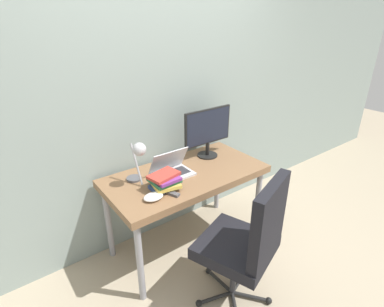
# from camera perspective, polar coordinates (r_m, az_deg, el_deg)

# --- Properties ---
(ground_plane) EXTENTS (12.00, 12.00, 0.00)m
(ground_plane) POSITION_cam_1_polar(r_m,az_deg,el_deg) (2.76, 3.47, -20.53)
(ground_plane) COLOR tan
(wall_back) EXTENTS (8.00, 0.05, 2.60)m
(wall_back) POSITION_cam_1_polar(r_m,az_deg,el_deg) (2.64, -6.53, 10.17)
(wall_back) COLOR gray
(wall_back) RESTS_ON ground_plane
(desk) EXTENTS (1.35, 0.69, 0.76)m
(desk) POSITION_cam_1_polar(r_m,az_deg,el_deg) (2.55, -1.13, -5.11)
(desk) COLOR brown
(desk) RESTS_ON ground_plane
(laptop) EXTENTS (0.33, 0.22, 0.21)m
(laptop) POSITION_cam_1_polar(r_m,az_deg,el_deg) (2.47, -3.96, -3.11)
(laptop) COLOR silver
(laptop) RESTS_ON desk
(monitor) EXTENTS (0.50, 0.19, 0.45)m
(monitor) POSITION_cam_1_polar(r_m,az_deg,el_deg) (2.72, 3.02, 4.56)
(monitor) COLOR black
(monitor) RESTS_ON desk
(desk_lamp) EXTENTS (0.12, 0.25, 0.36)m
(desk_lamp) POSITION_cam_1_polar(r_m,az_deg,el_deg) (2.26, -10.22, -0.43)
(desk_lamp) COLOR #4C4C51
(desk_lamp) RESTS_ON desk
(office_chair) EXTENTS (0.62, 0.62, 1.05)m
(office_chair) POSITION_cam_1_polar(r_m,az_deg,el_deg) (2.13, 10.68, -15.78)
(office_chair) COLOR black
(office_chair) RESTS_ON ground_plane
(book_stack) EXTENTS (0.25, 0.23, 0.13)m
(book_stack) POSITION_cam_1_polar(r_m,az_deg,el_deg) (2.27, -5.21, -5.24)
(book_stack) COLOR #334C8C
(book_stack) RESTS_ON desk
(tv_remote) EXTENTS (0.09, 0.15, 0.02)m
(tv_remote) POSITION_cam_1_polar(r_m,az_deg,el_deg) (2.23, -4.03, -7.51)
(tv_remote) COLOR #4C4C51
(tv_remote) RESTS_ON desk
(game_controller) EXTENTS (0.15, 0.11, 0.04)m
(game_controller) POSITION_cam_1_polar(r_m,az_deg,el_deg) (2.18, -7.37, -8.17)
(game_controller) COLOR white
(game_controller) RESTS_ON desk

